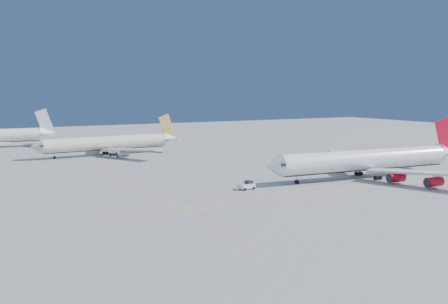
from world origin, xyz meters
TOP-DOWN VIEW (x-y plane):
  - ground at (0.00, 0.00)m, footprint 500.00×500.00m
  - taxiway_lines at (-14.71, 6.34)m, footprint 118.86×140.00m
  - airliner_virgin at (23.39, -2.29)m, footprint 68.14×61.04m
  - airliner_etihad at (-28.33, 83.44)m, footprint 59.01×54.36m
  - pushback_tug at (-16.64, -0.43)m, footprint 4.10×2.71m

SIDE VIEW (x-z plane):
  - ground at x=0.00m, z-range 0.00..0.00m
  - taxiway_lines at x=-14.71m, z-range 0.00..0.02m
  - pushback_tug at x=-16.64m, z-range -0.08..2.14m
  - airliner_etihad at x=-28.33m, z-range -3.01..12.38m
  - airliner_virgin at x=23.39m, z-range -3.34..13.47m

